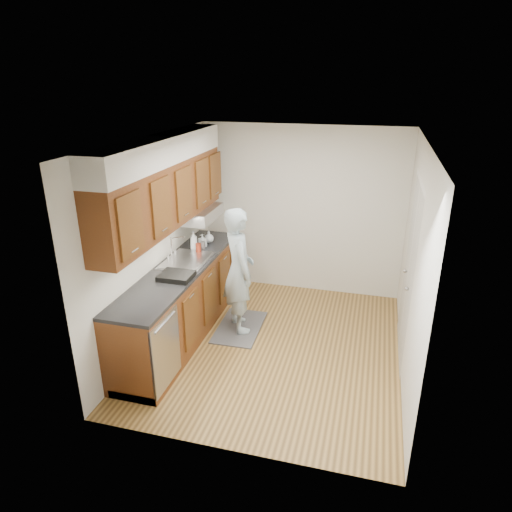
{
  "coord_description": "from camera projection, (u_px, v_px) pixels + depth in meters",
  "views": [
    {
      "loc": [
        1.03,
        -4.73,
        3.14
      ],
      "look_at": [
        -0.3,
        0.25,
        1.08
      ],
      "focal_mm": 32.0,
      "sensor_mm": 36.0,
      "label": 1
    }
  ],
  "objects": [
    {
      "name": "person",
      "position": [
        239.0,
        262.0,
        5.72
      ],
      "size": [
        0.72,
        0.78,
        1.85
      ],
      "primitive_type": "imported",
      "rotation": [
        0.0,
        0.0,
        2.14
      ],
      "color": "#9DB3BF",
      "rests_on": "floor_mat"
    },
    {
      "name": "upper_cabinets",
      "position": [
        166.0,
        184.0,
        5.3
      ],
      "size": [
        0.47,
        2.8,
        1.21
      ],
      "color": "brown",
      "rests_on": "wall_left"
    },
    {
      "name": "closet_door",
      "position": [
        409.0,
        274.0,
        5.19
      ],
      "size": [
        0.02,
        1.22,
        2.05
      ],
      "primitive_type": "cube",
      "color": "silver",
      "rests_on": "wall_right"
    },
    {
      "name": "soda_can",
      "position": [
        198.0,
        248.0,
        6.01
      ],
      "size": [
        0.08,
        0.08,
        0.13
      ],
      "primitive_type": "cylinder",
      "rotation": [
        0.0,
        0.0,
        -0.14
      ],
      "color": "#A0321B",
      "rests_on": "counter"
    },
    {
      "name": "counter",
      "position": [
        182.0,
        300.0,
        5.76
      ],
      "size": [
        0.64,
        2.8,
        1.3
      ],
      "color": "brown",
      "rests_on": "floor"
    },
    {
      "name": "soap_bottle_c",
      "position": [
        209.0,
        237.0,
        6.38
      ],
      "size": [
        0.18,
        0.18,
        0.17
      ],
      "primitive_type": "imported",
      "rotation": [
        0.0,
        0.0,
        0.72
      ],
      "color": "silver",
      "rests_on": "counter"
    },
    {
      "name": "wall_right",
      "position": [
        414.0,
        266.0,
        4.83
      ],
      "size": [
        0.02,
        3.5,
        2.5
      ],
      "primitive_type": "cube",
      "color": "silver",
      "rests_on": "floor"
    },
    {
      "name": "floor_mat",
      "position": [
        240.0,
        327.0,
        6.07
      ],
      "size": [
        0.58,
        0.95,
        0.02
      ],
      "primitive_type": "cube",
      "rotation": [
        0.0,
        0.0,
        0.02
      ],
      "color": "#59595B",
      "rests_on": "floor"
    },
    {
      "name": "soap_bottle_b",
      "position": [
        202.0,
        241.0,
        6.21
      ],
      "size": [
        0.11,
        0.11,
        0.18
      ],
      "primitive_type": "imported",
      "rotation": [
        0.0,
        0.0,
        -0.49
      ],
      "color": "silver",
      "rests_on": "counter"
    },
    {
      "name": "wall_back",
      "position": [
        302.0,
        211.0,
        6.76
      ],
      "size": [
        3.0,
        0.02,
        2.5
      ],
      "primitive_type": "cube",
      "color": "silver",
      "rests_on": "floor"
    },
    {
      "name": "steel_can",
      "position": [
        203.0,
        246.0,
        6.12
      ],
      "size": [
        0.08,
        0.08,
        0.12
      ],
      "primitive_type": "cylinder",
      "rotation": [
        0.0,
        0.0,
        -0.23
      ],
      "color": "#A5A5AA",
      "rests_on": "counter"
    },
    {
      "name": "ceiling",
      "position": [
        278.0,
        140.0,
        4.73
      ],
      "size": [
        3.5,
        3.5,
        0.0
      ],
      "primitive_type": "plane",
      "rotation": [
        3.14,
        0.0,
        0.0
      ],
      "color": "white",
      "rests_on": "wall_left"
    },
    {
      "name": "dish_rack",
      "position": [
        176.0,
        276.0,
        5.27
      ],
      "size": [
        0.38,
        0.32,
        0.06
      ],
      "primitive_type": "cube",
      "rotation": [
        0.0,
        0.0,
        0.01
      ],
      "color": "black",
      "rests_on": "counter"
    },
    {
      "name": "floor",
      "position": [
        274.0,
        346.0,
        5.66
      ],
      "size": [
        3.5,
        3.5,
        0.0
      ],
      "primitive_type": "plane",
      "color": "#A17A3D",
      "rests_on": "ground"
    },
    {
      "name": "wall_left",
      "position": [
        156.0,
        241.0,
        5.55
      ],
      "size": [
        0.02,
        3.5,
        2.5
      ],
      "primitive_type": "cube",
      "color": "silver",
      "rests_on": "floor"
    },
    {
      "name": "soap_bottle_a",
      "position": [
        194.0,
        241.0,
        6.1
      ],
      "size": [
        0.1,
        0.1,
        0.26
      ],
      "primitive_type": "imported",
      "rotation": [
        0.0,
        0.0,
        0.0
      ],
      "color": "silver",
      "rests_on": "counter"
    }
  ]
}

